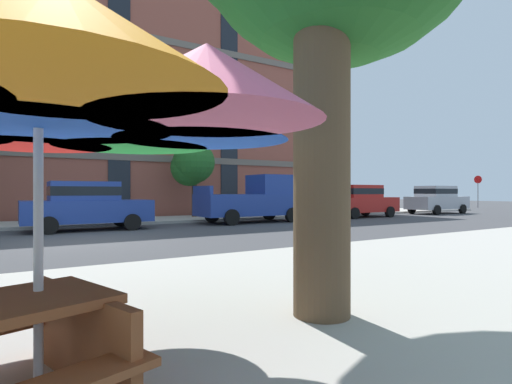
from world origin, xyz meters
TOP-DOWN VIEW (x-y plane):
  - ground_plane at (0.00, 0.00)m, footprint 120.00×120.00m
  - sidewalk_near_patio at (0.00, -9.00)m, footprint 56.00×9.00m
  - sidewalk_far at (0.00, 6.80)m, footprint 56.00×3.60m
  - apartment_building at (-0.00, 14.99)m, footprint 38.04×12.08m
  - sedan_blue at (0.80, 3.70)m, footprint 4.40×1.98m
  - pickup_blue at (8.13, 3.70)m, footprint 5.10×2.12m
  - sedan_red at (14.84, 3.70)m, footprint 4.40×1.98m
  - sedan_silver at (21.82, 3.70)m, footprint 4.40×1.98m
  - stop_sign at (33.30, 7.40)m, footprint 0.07×0.68m
  - street_tree_middle at (6.49, 7.26)m, footprint 2.21×2.26m
  - patio_umbrella at (-1.47, -9.00)m, footprint 3.71×3.71m

SIDE VIEW (x-z plane):
  - ground_plane at x=0.00m, z-range 0.00..0.00m
  - sidewalk_near_patio at x=0.00m, z-range 0.00..0.12m
  - sidewalk_far at x=0.00m, z-range 0.00..0.12m
  - sedan_blue at x=0.80m, z-range 0.06..1.84m
  - sedan_red at x=14.84m, z-range 0.06..1.84m
  - sedan_silver at x=21.82m, z-range 0.06..1.84m
  - pickup_blue at x=8.13m, z-range -0.07..2.13m
  - stop_sign at x=33.30m, z-range 0.47..3.29m
  - patio_umbrella at x=-1.47m, z-range 0.88..3.25m
  - street_tree_middle at x=6.49m, z-range 0.83..4.84m
  - apartment_building at x=0.00m, z-range 0.00..12.80m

